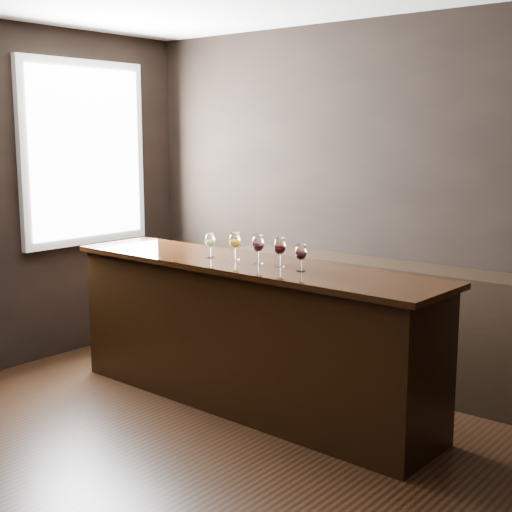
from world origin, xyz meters
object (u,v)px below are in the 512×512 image
Objects in this scene: bar_counter at (248,337)px; glass_white at (210,241)px; back_bar_shelf at (380,323)px; glass_red_b at (280,247)px; glass_amber at (235,241)px; glass_red_c at (301,253)px; glass_red_a at (258,244)px.

glass_white is at bearing -173.06° from bar_counter.
glass_red_b is (-0.22, -1.00, 0.70)m from back_bar_shelf.
glass_amber is 0.62m from glass_red_c.
back_bar_shelf is 1.36m from glass_amber.
glass_red_a reaches higher than glass_red_b.
glass_white is at bearing -174.08° from glass_red_a.
bar_counter reaches higher than back_bar_shelf.
glass_white is 0.91× the size of glass_red_b.
back_bar_shelf is 13.48× the size of glass_amber.
glass_red_c is at bearing -90.19° from back_bar_shelf.
back_bar_shelf is 1.29m from glass_red_a.
bar_counter is at bearing 5.48° from glass_white.
glass_red_c reaches higher than bar_counter.
glass_red_c is at bearing -5.67° from glass_amber.
glass_red_a is 0.18m from glass_red_b.
glass_red_a reaches higher than glass_white.
bar_counter is 0.82m from glass_red_c.
glass_red_b is (0.41, -0.01, 0.00)m from glass_amber.
glass_red_c is (0.62, -0.06, -0.01)m from glass_amber.
glass_amber is 0.97× the size of glass_red_a.
glass_amber is at bearing 178.94° from glass_red_b.
glass_amber is 0.22m from glass_red_a.
glass_red_b reaches higher than glass_white.
glass_white reaches higher than bar_counter.
bar_counter is at bearing -176.42° from glass_red_b.
glass_red_c is (0.48, -0.04, 0.66)m from bar_counter.
back_bar_shelf is 14.66× the size of glass_red_c.
glass_red_c is at bearing -3.00° from bar_counter.
glass_red_a reaches higher than glass_amber.
glass_red_a reaches higher than bar_counter.
glass_red_c reaches higher than back_bar_shelf.
glass_white is at bearing -175.37° from glass_red_b.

